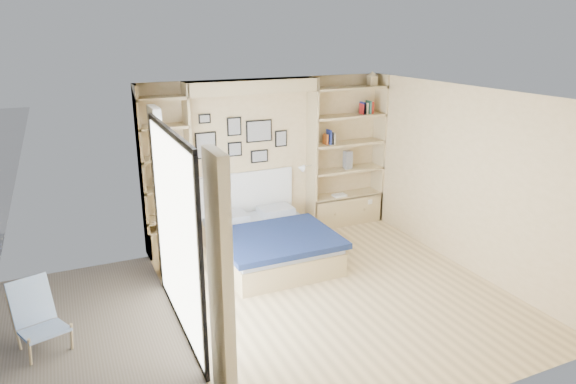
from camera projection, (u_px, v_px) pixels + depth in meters
name	position (u px, v px, depth m)	size (l,w,h in m)	color
ground	(335.00, 291.00, 6.56)	(4.50, 4.50, 0.00)	#E0C187
room_shell	(262.00, 183.00, 7.40)	(4.50, 4.50, 4.50)	beige
bed	(269.00, 242.00, 7.41)	(1.60, 1.98, 1.07)	tan
photo_gallery	(241.00, 139.00, 7.83)	(1.48, 0.02, 0.82)	black
reading_lamps	(256.00, 173.00, 7.84)	(1.92, 0.12, 0.15)	silver
shelf_decor	(340.00, 126.00, 8.31)	(3.58, 0.23, 2.03)	#B3541F
deck	(22.00, 363.00, 5.15)	(3.20, 4.00, 0.05)	#6A5C4E
deck_chair	(38.00, 317.00, 5.34)	(0.62, 0.81, 0.72)	tan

